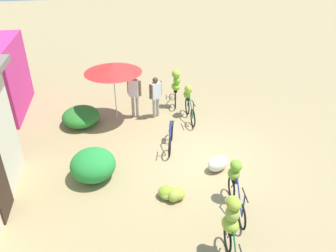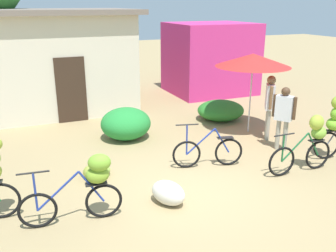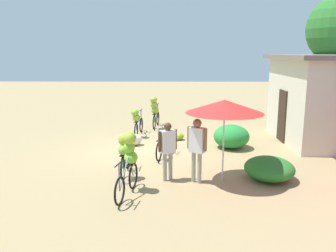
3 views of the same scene
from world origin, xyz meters
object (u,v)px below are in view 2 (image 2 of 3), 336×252
object	(u,v)px
building_low	(61,60)
banana_pile_on_ground	(97,171)
produce_sack	(168,193)
person_bystander	(284,112)
person_vendor	(270,101)
bicycle_center_loaded	(208,152)
shop_pink	(210,58)
market_umbrella	(253,60)
bicycle_near_pile	(88,183)
bicycle_by_shop	(310,141)

from	to	relation	value
building_low	banana_pile_on_ground	xyz separation A→B (m)	(-0.18, -5.92, -1.55)
produce_sack	person_bystander	distance (m)	3.95
person_vendor	bicycle_center_loaded	bearing A→B (deg)	-157.97
shop_pink	person_vendor	world-z (taller)	shop_pink
shop_pink	market_umbrella	bearing A→B (deg)	-106.05
person_bystander	bicycle_near_pile	bearing A→B (deg)	-165.44
bicycle_by_shop	building_low	bearing A→B (deg)	119.34
shop_pink	produce_sack	xyz separation A→B (m)	(-5.10, -7.72, -1.17)
market_umbrella	bicycle_by_shop	xyz separation A→B (m)	(-0.32, -2.70, -1.35)
banana_pile_on_ground	person_bystander	size ratio (longest dim) A/B	0.52
market_umbrella	banana_pile_on_ground	xyz separation A→B (m)	(-4.66, -1.23, -1.91)
shop_pink	person_vendor	distance (m)	5.76
bicycle_near_pile	person_bystander	bearing A→B (deg)	14.56
market_umbrella	bicycle_near_pile	xyz separation A→B (m)	(-5.13, -2.80, -1.35)
shop_pink	person_bystander	distance (m)	6.56
market_umbrella	person_bystander	world-z (taller)	market_umbrella
shop_pink	bicycle_near_pile	distance (m)	10.12
produce_sack	person_vendor	distance (m)	4.43
building_low	bicycle_by_shop	bearing A→B (deg)	-60.66
bicycle_near_pile	person_bystander	world-z (taller)	person_bystander
bicycle_center_loaded	person_bystander	size ratio (longest dim) A/B	0.98
bicycle_center_loaded	bicycle_near_pile	bearing A→B (deg)	-158.45
market_umbrella	produce_sack	world-z (taller)	market_umbrella
bicycle_center_loaded	person_bystander	xyz separation A→B (m)	(2.19, 0.18, 0.63)
bicycle_by_shop	person_vendor	bearing A→B (deg)	77.78
person_bystander	market_umbrella	bearing A→B (deg)	87.75
bicycle_by_shop	person_vendor	distance (m)	2.06
produce_sack	person_vendor	xyz separation A→B (m)	(3.80, 2.11, 0.85)
person_vendor	person_bystander	size ratio (longest dim) A/B	1.08
shop_pink	bicycle_by_shop	distance (m)	7.82
bicycle_by_shop	produce_sack	bearing A→B (deg)	-177.87
building_low	produce_sack	xyz separation A→B (m)	(0.79, -7.52, -1.47)
building_low	bicycle_near_pile	distance (m)	7.59
building_low	produce_sack	distance (m)	7.70
market_umbrella	bicycle_near_pile	size ratio (longest dim) A/B	1.31
bicycle_near_pile	bicycle_by_shop	bearing A→B (deg)	1.26
building_low	bicycle_center_loaded	bearing A→B (deg)	-70.63
bicycle_by_shop	banana_pile_on_ground	distance (m)	4.61
bicycle_near_pile	person_bystander	distance (m)	5.25
shop_pink	produce_sack	world-z (taller)	shop_pink
building_low	market_umbrella	xyz separation A→B (m)	(4.48, -4.69, 0.36)
bicycle_center_loaded	bicycle_by_shop	xyz separation A→B (m)	(1.92, -1.03, 0.35)
produce_sack	bicycle_center_loaded	bearing A→B (deg)	38.67
banana_pile_on_ground	person_bystander	bearing A→B (deg)	-3.20
building_low	shop_pink	distance (m)	5.90
produce_sack	bicycle_by_shop	bearing A→B (deg)	2.13
bicycle_near_pile	bicycle_center_loaded	distance (m)	3.12
bicycle_near_pile	bicycle_center_loaded	size ratio (longest dim) A/B	1.08
produce_sack	person_bystander	xyz separation A→B (m)	(3.63, 1.34, 0.76)
bicycle_center_loaded	banana_pile_on_ground	bearing A→B (deg)	169.79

